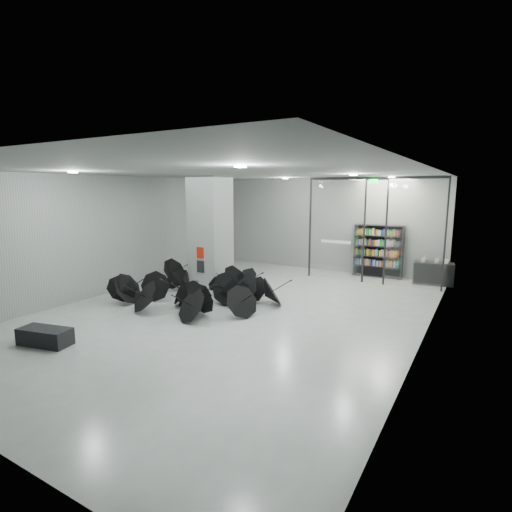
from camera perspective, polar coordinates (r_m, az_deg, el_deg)
The scene contains 10 objects.
room at distance 11.24m, azimuth -2.57°, elevation 6.03°, with size 14.00×14.02×4.01m.
column at distance 14.38m, azimuth -6.58°, elevation 3.39°, with size 1.20×1.20×4.00m, color slate.
fire_cabinet at distance 13.98m, azimuth -8.05°, elevation 0.49°, with size 0.28×0.04×0.38m, color #A50A07.
info_panel at distance 14.06m, azimuth -8.01°, elevation -1.52°, with size 0.30×0.03×0.42m, color black.
exit_sign at distance 15.17m, azimuth 16.55°, elevation 10.27°, with size 0.30×0.06×0.15m, color #0CE533.
glass_partition at distance 15.43m, azimuth 16.41°, elevation 4.16°, with size 5.06×0.08×4.00m.
bench at distance 10.49m, azimuth -28.11°, elevation -10.18°, with size 1.22×0.52×0.39m, color black.
bookshelf at distance 16.77m, azimuth 17.18°, elevation 0.69°, with size 1.93×0.39×2.13m, color black, non-canonical shape.
shop_counter at distance 16.27m, azimuth 24.16°, elevation -2.30°, with size 1.40×0.56×0.84m, color black.
umbrella_cluster at distance 12.55m, azimuth -7.40°, elevation -5.38°, with size 5.39×4.57×1.34m.
Camera 1 is at (6.10, -9.41, 3.55)m, focal length 27.75 mm.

